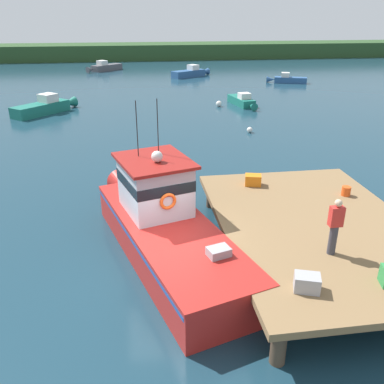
{
  "coord_description": "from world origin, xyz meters",
  "views": [
    {
      "loc": [
        -0.7,
        -10.73,
        7.31
      ],
      "look_at": [
        1.2,
        2.52,
        1.4
      ],
      "focal_mm": 38.38,
      "sensor_mm": 36.0,
      "label": 1
    }
  ],
  "objects_px": {
    "crate_single_far": "(307,283)",
    "moored_boat_outer_mooring": "(243,101)",
    "moored_boat_near_channel": "(45,107)",
    "mooring_buoy_inshore": "(219,104)",
    "moored_boat_far_right": "(191,73)",
    "crate_stack_mid_dock": "(253,180)",
    "moored_boat_far_left": "(105,67)",
    "mooring_buoy_spare_mooring": "(250,130)",
    "main_fishing_boat": "(163,223)",
    "deckhand_by_the_boat": "(335,226)",
    "bait_bucket": "(346,191)",
    "moored_boat_mid_harbor": "(288,79)"
  },
  "relations": [
    {
      "from": "crate_single_far",
      "to": "moored_boat_outer_mooring",
      "type": "distance_m",
      "value": 26.78
    },
    {
      "from": "moored_boat_outer_mooring",
      "to": "moored_boat_near_channel",
      "type": "xyz_separation_m",
      "value": [
        -15.99,
        -0.61,
        0.12
      ]
    },
    {
      "from": "moored_boat_outer_mooring",
      "to": "mooring_buoy_inshore",
      "type": "xyz_separation_m",
      "value": [
        -2.06,
        -0.12,
        -0.14
      ]
    },
    {
      "from": "moored_boat_far_right",
      "to": "crate_single_far",
      "type": "bearing_deg",
      "value": -94.38
    },
    {
      "from": "crate_stack_mid_dock",
      "to": "moored_boat_near_channel",
      "type": "xyz_separation_m",
      "value": [
        -11.19,
        19.15,
        -0.91
      ]
    },
    {
      "from": "moored_boat_far_left",
      "to": "mooring_buoy_spare_mooring",
      "type": "relative_size",
      "value": 12.72
    },
    {
      "from": "moored_boat_far_right",
      "to": "main_fishing_boat",
      "type": "bearing_deg",
      "value": -99.32
    },
    {
      "from": "crate_stack_mid_dock",
      "to": "moored_boat_far_right",
      "type": "xyz_separation_m",
      "value": [
        2.8,
        37.02,
        -0.93
      ]
    },
    {
      "from": "deckhand_by_the_boat",
      "to": "bait_bucket",
      "type": "bearing_deg",
      "value": 57.68
    },
    {
      "from": "moored_boat_near_channel",
      "to": "mooring_buoy_inshore",
      "type": "distance_m",
      "value": 13.93
    },
    {
      "from": "crate_stack_mid_dock",
      "to": "mooring_buoy_inshore",
      "type": "relative_size",
      "value": 1.26
    },
    {
      "from": "crate_single_far",
      "to": "deckhand_by_the_boat",
      "type": "distance_m",
      "value": 2.06
    },
    {
      "from": "crate_single_far",
      "to": "moored_boat_mid_harbor",
      "type": "distance_m",
      "value": 39.54
    },
    {
      "from": "moored_boat_far_left",
      "to": "mooring_buoy_inshore",
      "type": "bearing_deg",
      "value": -66.4
    },
    {
      "from": "moored_boat_near_channel",
      "to": "moored_boat_far_right",
      "type": "bearing_deg",
      "value": 51.93
    },
    {
      "from": "crate_single_far",
      "to": "moored_boat_outer_mooring",
      "type": "relative_size",
      "value": 0.14
    },
    {
      "from": "crate_single_far",
      "to": "moored_boat_outer_mooring",
      "type": "bearing_deg",
      "value": 78.53
    },
    {
      "from": "deckhand_by_the_boat",
      "to": "mooring_buoy_spare_mooring",
      "type": "bearing_deg",
      "value": 81.94
    },
    {
      "from": "crate_single_far",
      "to": "moored_boat_near_channel",
      "type": "distance_m",
      "value": 27.77
    },
    {
      "from": "bait_bucket",
      "to": "moored_boat_far_left",
      "type": "distance_m",
      "value": 46.61
    },
    {
      "from": "crate_single_far",
      "to": "crate_stack_mid_dock",
      "type": "height_order",
      "value": "crate_stack_mid_dock"
    },
    {
      "from": "crate_stack_mid_dock",
      "to": "moored_boat_near_channel",
      "type": "bearing_deg",
      "value": 120.3
    },
    {
      "from": "main_fishing_boat",
      "to": "deckhand_by_the_boat",
      "type": "xyz_separation_m",
      "value": [
        4.42,
        -2.78,
        1.05
      ]
    },
    {
      "from": "crate_stack_mid_dock",
      "to": "moored_boat_mid_harbor",
      "type": "height_order",
      "value": "crate_stack_mid_dock"
    },
    {
      "from": "moored_boat_outer_mooring",
      "to": "mooring_buoy_inshore",
      "type": "relative_size",
      "value": 9.27
    },
    {
      "from": "crate_single_far",
      "to": "moored_boat_near_channel",
      "type": "height_order",
      "value": "crate_single_far"
    },
    {
      "from": "moored_boat_mid_harbor",
      "to": "mooring_buoy_spare_mooring",
      "type": "relative_size",
      "value": 11.91
    },
    {
      "from": "crate_single_far",
      "to": "deckhand_by_the_boat",
      "type": "relative_size",
      "value": 0.37
    },
    {
      "from": "crate_stack_mid_dock",
      "to": "moored_boat_outer_mooring",
      "type": "bearing_deg",
      "value": 76.36
    },
    {
      "from": "bait_bucket",
      "to": "moored_boat_far_left",
      "type": "bearing_deg",
      "value": 103.55
    },
    {
      "from": "crate_stack_mid_dock",
      "to": "deckhand_by_the_boat",
      "type": "relative_size",
      "value": 0.37
    },
    {
      "from": "bait_bucket",
      "to": "moored_boat_outer_mooring",
      "type": "relative_size",
      "value": 0.08
    },
    {
      "from": "moored_boat_near_channel",
      "to": "mooring_buoy_inshore",
      "type": "bearing_deg",
      "value": 1.99
    },
    {
      "from": "moored_boat_far_right",
      "to": "deckhand_by_the_boat",
      "type": "bearing_deg",
      "value": -92.75
    },
    {
      "from": "main_fishing_boat",
      "to": "crate_single_far",
      "type": "distance_m",
      "value": 5.26
    },
    {
      "from": "bait_bucket",
      "to": "moored_boat_far_left",
      "type": "xyz_separation_m",
      "value": [
        -10.92,
        45.31,
        -0.9
      ]
    },
    {
      "from": "deckhand_by_the_boat",
      "to": "moored_boat_far_right",
      "type": "xyz_separation_m",
      "value": [
        2.02,
        42.04,
        -1.59
      ]
    },
    {
      "from": "bait_bucket",
      "to": "deckhand_by_the_boat",
      "type": "height_order",
      "value": "deckhand_by_the_boat"
    },
    {
      "from": "crate_stack_mid_dock",
      "to": "moored_boat_far_right",
      "type": "height_order",
      "value": "crate_stack_mid_dock"
    },
    {
      "from": "deckhand_by_the_boat",
      "to": "moored_boat_far_left",
      "type": "height_order",
      "value": "deckhand_by_the_boat"
    },
    {
      "from": "mooring_buoy_spare_mooring",
      "to": "crate_single_far",
      "type": "bearing_deg",
      "value": -101.49
    },
    {
      "from": "crate_stack_mid_dock",
      "to": "moored_boat_far_left",
      "type": "xyz_separation_m",
      "value": [
        -7.86,
        43.89,
        -0.94
      ]
    },
    {
      "from": "bait_bucket",
      "to": "moored_boat_far_right",
      "type": "bearing_deg",
      "value": 90.38
    },
    {
      "from": "moored_boat_far_left",
      "to": "mooring_buoy_spare_mooring",
      "type": "xyz_separation_m",
      "value": [
        10.97,
        -32.47,
        -0.29
      ]
    },
    {
      "from": "main_fishing_boat",
      "to": "crate_stack_mid_dock",
      "type": "bearing_deg",
      "value": 31.62
    },
    {
      "from": "deckhand_by_the_boat",
      "to": "mooring_buoy_spare_mooring",
      "type": "height_order",
      "value": "deckhand_by_the_boat"
    },
    {
      "from": "main_fishing_boat",
      "to": "deckhand_by_the_boat",
      "type": "distance_m",
      "value": 5.32
    },
    {
      "from": "moored_boat_far_left",
      "to": "bait_bucket",
      "type": "bearing_deg",
      "value": -76.45
    },
    {
      "from": "main_fishing_boat",
      "to": "moored_boat_mid_harbor",
      "type": "xyz_separation_m",
      "value": [
        16.45,
        32.97,
        -0.62
      ]
    },
    {
      "from": "mooring_buoy_inshore",
      "to": "mooring_buoy_spare_mooring",
      "type": "height_order",
      "value": "mooring_buoy_inshore"
    }
  ]
}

